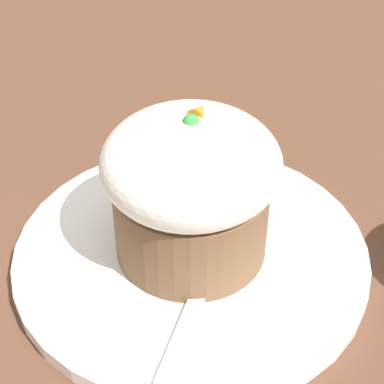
% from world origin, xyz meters
% --- Properties ---
extents(ground_plane, '(4.00, 4.00, 0.00)m').
position_xyz_m(ground_plane, '(0.00, 0.00, 0.00)').
color(ground_plane, '#513323').
extents(dessert_plate, '(0.24, 0.24, 0.01)m').
position_xyz_m(dessert_plate, '(0.00, 0.00, 0.01)').
color(dessert_plate, white).
rests_on(dessert_plate, ground_plane).
extents(carrot_cake, '(0.11, 0.11, 0.10)m').
position_xyz_m(carrot_cake, '(0.00, 0.00, 0.06)').
color(carrot_cake, brown).
rests_on(carrot_cake, dessert_plate).
extents(spoon, '(0.12, 0.03, 0.01)m').
position_xyz_m(spoon, '(-0.02, -0.02, 0.01)').
color(spoon, silver).
rests_on(spoon, dessert_plate).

